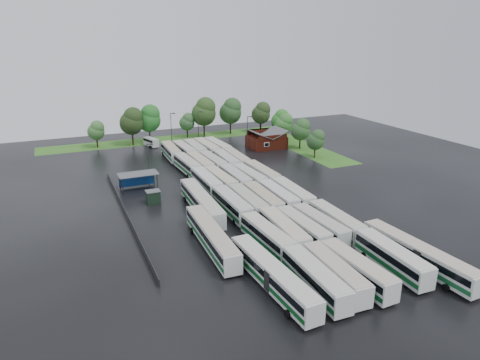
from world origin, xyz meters
name	(u,v)px	position (x,y,z in m)	size (l,w,h in m)	color
ground	(256,213)	(0.00, 0.00, 0.00)	(160.00, 160.00, 0.00)	black
brick_building	(266,141)	(24.00, 42.77, 1.87)	(10.07, 8.60, 5.39)	maroon
wash_shed	(138,176)	(-17.20, 22.02, 2.99)	(8.20, 4.20, 3.58)	#2D2D30
utility_hut	(153,197)	(-16.20, 12.60, 1.32)	(2.70, 2.20, 2.62)	black
grass_strip_north	(173,139)	(2.00, 64.80, 0.01)	(80.00, 10.00, 0.01)	#366F1F
grass_strip_east	(296,144)	(34.00, 42.80, 0.01)	(10.00, 50.00, 0.01)	#366F1F
west_fence	(126,214)	(-22.20, 8.00, 0.60)	(0.10, 50.00, 1.20)	#2D2D30
bus_r0c0	(315,278)	(-4.38, -25.89, 2.00)	(3.25, 13.14, 3.63)	silver
bus_r0c1	(335,273)	(-1.32, -25.80, 1.95)	(3.31, 12.83, 3.54)	silver
bus_r0c2	(356,269)	(1.81, -26.23, 1.98)	(3.16, 12.99, 3.59)	silver
bus_r0c4	(392,258)	(8.27, -25.77, 2.01)	(3.23, 13.22, 3.66)	silver
bus_r1c0	(267,236)	(-4.40, -12.69, 1.95)	(3.20, 12.86, 3.55)	silver
bus_r1c1	(284,231)	(-1.24, -12.26, 2.03)	(3.48, 13.35, 3.68)	silver
bus_r1c2	(302,228)	(2.01, -12.46, 1.94)	(2.92, 12.70, 3.52)	silver
bus_r1c3	(319,225)	(5.19, -12.61, 1.94)	(3.15, 12.76, 3.53)	silver
bus_r1c4	(336,221)	(8.49, -12.50, 1.98)	(2.97, 12.96, 3.59)	silver
bus_r2c0	(232,205)	(-4.42, 1.20, 2.02)	(2.81, 13.18, 3.67)	silver
bus_r2c1	(247,202)	(-1.32, 1.12, 2.00)	(2.97, 13.12, 3.64)	silver
bus_r2c2	(262,200)	(1.85, 1.25, 1.98)	(3.11, 13.03, 3.61)	silver
bus_r2c3	(278,197)	(5.22, 1.45, 1.94)	(2.98, 12.76, 3.54)	silver
bus_r2c4	(292,194)	(8.25, 1.24, 2.02)	(3.26, 13.31, 3.68)	silver
bus_r3c0	(206,182)	(-4.38, 14.92, 2.00)	(2.93, 13.09, 3.64)	silver
bus_r3c1	(220,180)	(-1.27, 14.86, 1.97)	(3.05, 12.92, 3.58)	silver
bus_r3c2	(235,178)	(2.16, 15.04, 1.95)	(2.84, 12.77, 3.55)	silver
bus_r3c3	(249,177)	(5.25, 14.57, 1.93)	(3.10, 12.68, 3.51)	silver
bus_r3c4	(261,174)	(8.56, 15.11, 2.00)	(2.90, 13.11, 3.64)	silver
bus_r4c0	(187,165)	(-4.30, 28.71, 1.96)	(3.16, 12.88, 3.56)	silver
bus_r4c1	(200,164)	(-1.22, 28.41, 1.96)	(2.89, 12.83, 3.56)	silver
bus_r4c2	(213,163)	(1.94, 28.28, 1.94)	(2.98, 12.71, 3.52)	silver
bus_r4c3	(226,161)	(5.26, 28.14, 1.98)	(3.16, 13.03, 3.60)	silver
bus_r4c4	(236,159)	(8.29, 28.62, 1.95)	(3.16, 12.80, 3.54)	silver
bus_r5c0	(171,152)	(-4.59, 42.23, 1.98)	(3.22, 13.03, 3.60)	silver
bus_r5c1	(184,151)	(-1.08, 42.07, 1.94)	(3.07, 12.75, 3.53)	silver
bus_r5c2	(195,149)	(1.94, 41.90, 1.97)	(2.89, 12.92, 3.59)	silver
bus_r5c3	(206,148)	(5.09, 41.70, 2.03)	(3.22, 13.34, 3.69)	silver
bus_r5c4	(217,147)	(8.29, 41.70, 2.01)	(3.40, 13.23, 3.65)	silver
artic_bus_west_a	(272,275)	(-8.96, -23.00, 1.95)	(3.47, 19.07, 3.52)	silver
artic_bus_west_b	(201,202)	(-9.08, 4.48, 2.04)	(3.53, 19.89, 3.67)	silver
artic_bus_west_c	(211,237)	(-12.26, -9.49, 1.99)	(3.48, 19.42, 3.59)	silver
artic_bus_east	(418,254)	(12.27, -26.42, 1.96)	(3.67, 19.14, 3.53)	silver
minibus	(151,142)	(-6.45, 57.75, 1.39)	(3.70, 6.08, 2.50)	silver
tree_north_0	(96,130)	(-21.00, 62.57, 5.16)	(4.84, 4.84, 8.02)	black
tree_north_1	(132,121)	(-10.91, 61.17, 7.34)	(6.89, 6.89, 11.41)	#332513
tree_north_2	(149,118)	(-5.43, 62.83, 7.49)	(7.02, 7.02, 11.63)	#382418
tree_north_3	(187,122)	(6.97, 64.59, 5.15)	(4.84, 4.84, 8.01)	black
tree_north_4	(204,111)	(12.31, 63.37, 8.22)	(7.71, 7.71, 12.78)	black
tree_north_5	(231,111)	(21.72, 63.97, 7.71)	(7.24, 7.24, 11.98)	black
tree_north_6	(261,114)	(32.52, 63.50, 6.02)	(5.65, 5.65, 9.36)	black
tree_east_0	(316,140)	(30.94, 27.65, 5.00)	(4.70, 4.69, 7.77)	#37291B
tree_east_1	(301,129)	(32.38, 37.57, 5.74)	(5.38, 5.38, 8.92)	black
tree_east_2	(284,124)	(31.92, 46.54, 5.76)	(5.44, 5.41, 8.97)	#3A2519
tree_east_3	(281,120)	(33.31, 51.30, 6.03)	(5.66, 5.66, 9.38)	#301D12
tree_east_4	(262,113)	(32.01, 62.14, 6.64)	(6.23, 6.23, 10.32)	black
lamp_post_ne	(248,131)	(17.35, 41.30, 5.76)	(1.53, 0.30, 9.91)	#2D2D30
lamp_post_nw	(149,161)	(-14.37, 23.80, 5.33)	(1.42, 0.28, 9.19)	#2D2D30
lamp_post_back_w	(172,127)	(-0.77, 54.98, 5.75)	(1.53, 0.30, 9.91)	#2D2D30
lamp_post_back_e	(199,125)	(7.67, 55.53, 5.65)	(1.50, 0.29, 9.73)	#2D2D30
puddle_0	(314,258)	(0.47, -18.51, 0.00)	(3.70, 3.70, 0.01)	black
puddle_1	(377,260)	(8.57, -22.62, 0.00)	(4.37, 4.37, 0.01)	black
puddle_2	(208,216)	(-8.63, 2.45, 0.00)	(5.92, 5.92, 0.01)	black
puddle_3	(295,209)	(7.67, -1.00, 0.00)	(3.22, 3.22, 0.01)	black
puddle_4	(363,238)	(11.34, -16.22, 0.00)	(2.37, 2.37, 0.01)	black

